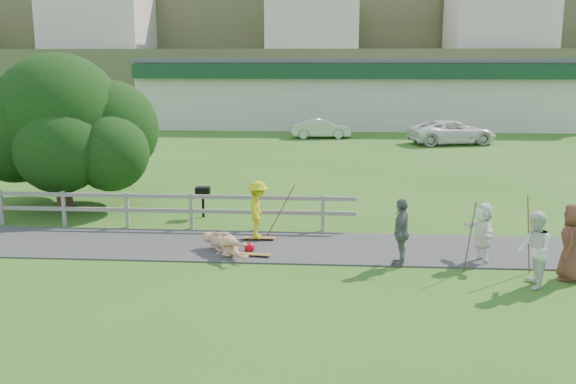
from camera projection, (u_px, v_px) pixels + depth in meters
name	position (u px, v px, depth m)	size (l,w,h in m)	color
ground	(241.00, 264.00, 16.25)	(260.00, 260.00, 0.00)	#2F631C
path	(249.00, 246.00, 17.71)	(34.00, 3.00, 0.04)	#39393C
fence	(107.00, 204.00, 19.66)	(15.05, 0.10, 1.10)	slate
strip_mall	(357.00, 92.00, 49.55)	(32.50, 10.75, 5.10)	beige
skater_rider	(258.00, 213.00, 18.09)	(1.06, 0.61, 1.64)	#C9C612
skater_fallen	(225.00, 244.00, 16.84)	(1.82, 0.43, 0.66)	tan
spectator_a	(534.00, 250.00, 14.41)	(0.86, 0.67, 1.76)	white
spectator_b	(401.00, 232.00, 15.96)	(1.01, 0.42, 1.72)	slate
spectator_c	(572.00, 242.00, 14.89)	(0.90, 0.58, 1.83)	brown
spectator_d	(482.00, 233.00, 16.18)	(1.46, 0.47, 1.58)	white
car_silver	(320.00, 128.00, 41.69)	(1.34, 3.85, 1.27)	#B8BBC1
car_white	(452.00, 132.00, 38.69)	(2.41, 5.22, 1.45)	white
tree	(61.00, 145.00, 22.28)	(7.15, 7.15, 4.28)	black
bbq	(203.00, 202.00, 20.93)	(0.46, 0.35, 1.00)	black
longboard_rider	(258.00, 239.00, 18.25)	(0.94, 0.23, 0.10)	brown
longboard_fallen	(255.00, 256.00, 16.74)	(0.83, 0.20, 0.09)	brown
helmet	(250.00, 247.00, 17.18)	(0.28, 0.28, 0.28)	red
pole_rider	(281.00, 208.00, 18.43)	(0.03, 0.03, 1.78)	brown
pole_spec_left	(470.00, 237.00, 15.42)	(0.03, 0.03, 1.78)	brown
pole_spec_right	(529.00, 234.00, 15.34)	(0.03, 0.03, 1.94)	brown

